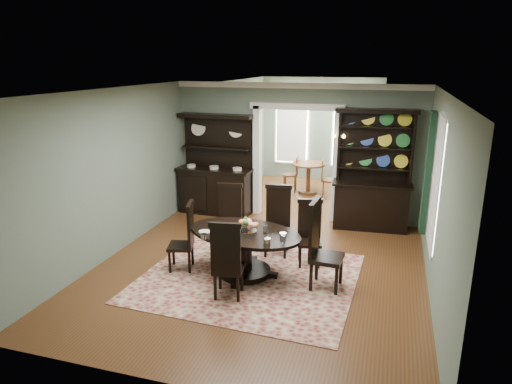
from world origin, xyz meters
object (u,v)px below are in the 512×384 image
Objects in this scene: sideboard at (216,179)px; parlor_table at (308,174)px; welsh_dresser at (372,186)px; dining_table at (245,245)px.

parlor_table is (1.78, 2.20, -0.26)m from sideboard.
parlor_table is (-1.75, 2.20, -0.37)m from welsh_dresser.
welsh_dresser reaches higher than parlor_table.
welsh_dresser is at bearing 69.45° from dining_table.
dining_table is 0.86× the size of welsh_dresser.
sideboard is (-1.66, 2.92, 0.27)m from dining_table.
dining_table is 3.48m from welsh_dresser.
sideboard is at bearing 131.77° from dining_table.
welsh_dresser is (1.87, 2.91, 0.38)m from dining_table.
dining_table is 2.42× the size of parlor_table.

